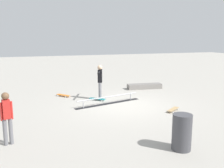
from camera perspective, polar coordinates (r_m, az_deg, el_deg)
The scene contains 9 objects.
ground_plane at distance 11.32m, azimuth 2.30°, elevation -4.75°, with size 60.00×60.00×0.00m, color #ADA89E.
grind_rail at distance 11.49m, azimuth -0.81°, elevation -3.74°, with size 3.28×1.07×0.34m.
skate_ledge at distance 14.88m, azimuth 7.33°, elevation -0.51°, with size 2.00×0.53×0.29m, color gray.
skater_main at distance 12.05m, azimuth -2.73°, elevation 0.96°, with size 0.60×1.28×1.68m.
skateboard_main at distance 12.12m, azimuth -3.33°, elevation -3.35°, with size 0.73×0.68×0.09m.
bystander_red_shirt at distance 7.64m, azimuth -22.63°, elevation -6.57°, with size 0.35×0.22×1.51m.
loose_skateboard_natural at distance 10.70m, azimuth 13.59°, elevation -5.55°, with size 0.77×0.62×0.09m.
loose_skateboard_orange at distance 13.09m, azimuth -10.95°, elevation -2.47°, with size 0.65×0.75×0.09m.
trash_bin at distance 7.13m, azimuth 15.46°, elevation -10.42°, with size 0.52×0.52×0.99m, color #47474C.
Camera 1 is at (3.95, 10.16, 3.02)m, focal length 40.57 mm.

